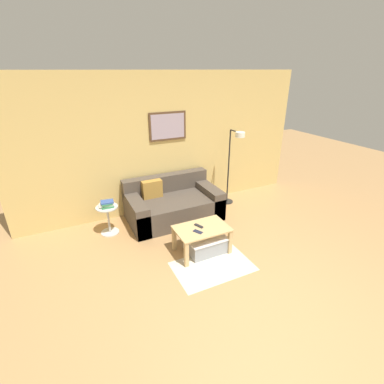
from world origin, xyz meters
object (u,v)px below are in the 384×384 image
object	(u,v)px
couch	(173,205)
storage_bin	(205,243)
side_table	(108,217)
book_stack	(107,204)
remote_control	(199,226)
floor_lamp	(234,160)
coffee_table	(202,233)
cell_phone	(198,232)

from	to	relation	value
couch	storage_bin	bearing A→B (deg)	-87.71
couch	side_table	xyz separation A→B (m)	(-1.17, -0.02, 0.03)
couch	book_stack	distance (m)	1.20
couch	storage_bin	distance (m)	1.20
storage_bin	side_table	bearing A→B (deg)	136.29
book_stack	remote_control	world-z (taller)	book_stack
storage_bin	book_stack	distance (m)	1.73
floor_lamp	book_stack	distance (m)	2.47
floor_lamp	book_stack	bearing A→B (deg)	179.64
couch	coffee_table	size ratio (longest dim) A/B	2.09
cell_phone	floor_lamp	bearing A→B (deg)	12.80
floor_lamp	side_table	world-z (taller)	floor_lamp
couch	cell_phone	xyz separation A→B (m)	(-0.12, -1.25, 0.15)
storage_bin	book_stack	size ratio (longest dim) A/B	2.39
couch	coffee_table	world-z (taller)	couch
storage_bin	side_table	world-z (taller)	side_table
side_table	coffee_table	bearing A→B (deg)	-44.85
coffee_table	cell_phone	size ratio (longest dim) A/B	5.65
couch	remote_control	world-z (taller)	couch
book_stack	coffee_table	bearing A→B (deg)	-45.13
coffee_table	side_table	world-z (taller)	side_table
remote_control	coffee_table	bearing A→B (deg)	-88.24
remote_control	cell_phone	size ratio (longest dim) A/B	1.07
side_table	remote_control	world-z (taller)	side_table
side_table	floor_lamp	bearing A→B (deg)	-0.27
storage_bin	couch	bearing A→B (deg)	92.29
storage_bin	remote_control	distance (m)	0.32
cell_phone	coffee_table	bearing A→B (deg)	6.89
book_stack	side_table	bearing A→B (deg)	-153.37
couch	remote_control	xyz separation A→B (m)	(-0.04, -1.12, 0.16)
floor_lamp	cell_phone	xyz separation A→B (m)	(-1.39, -1.22, -0.54)
couch	side_table	world-z (taller)	couch
coffee_table	side_table	bearing A→B (deg)	135.15
storage_bin	side_table	size ratio (longest dim) A/B	1.20
remote_control	cell_phone	distance (m)	0.15
coffee_table	floor_lamp	distance (m)	1.83
book_stack	cell_phone	world-z (taller)	book_stack
floor_lamp	cell_phone	world-z (taller)	floor_lamp
storage_bin	remote_control	xyz separation A→B (m)	(-0.08, 0.07, 0.30)
couch	book_stack	bearing A→B (deg)	-179.08
side_table	remote_control	size ratio (longest dim) A/B	3.29
side_table	cell_phone	bearing A→B (deg)	-49.39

